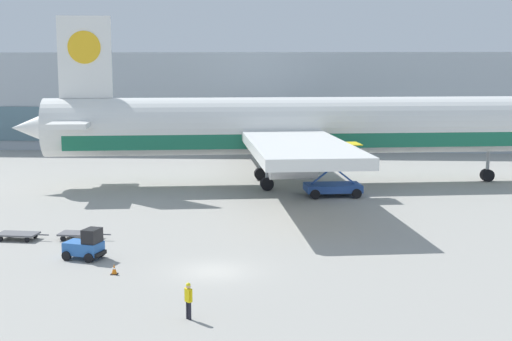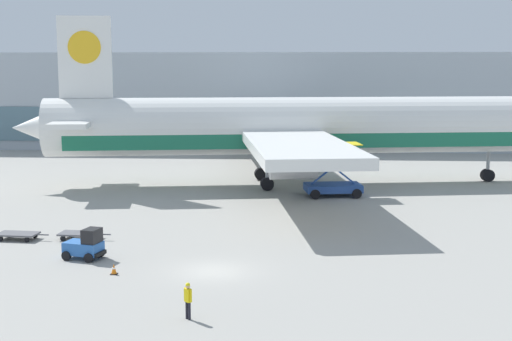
# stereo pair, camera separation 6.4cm
# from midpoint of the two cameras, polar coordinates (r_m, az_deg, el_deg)

# --- Properties ---
(ground_plane) EXTENTS (400.00, 400.00, 0.00)m
(ground_plane) POSITION_cam_midpoint_polar(r_m,az_deg,el_deg) (43.20, -3.35, -8.05)
(ground_plane) COLOR #9E9B93
(terminal_building) EXTENTS (90.00, 18.20, 14.00)m
(terminal_building) POSITION_cam_midpoint_polar(r_m,az_deg,el_deg) (109.71, -0.14, 5.70)
(terminal_building) COLOR #9EA8B2
(terminal_building) RESTS_ON ground_plane
(airplane_main) EXTENTS (57.79, 48.66, 17.00)m
(airplane_main) POSITION_cam_midpoint_polar(r_m,az_deg,el_deg) (73.16, 3.28, 3.40)
(airplane_main) COLOR white
(airplane_main) RESTS_ON ground_plane
(scissor_lift_loader) EXTENTS (5.60, 4.07, 4.99)m
(scissor_lift_loader) POSITION_cam_midpoint_polar(r_m,az_deg,el_deg) (67.37, 6.21, -0.42)
(scissor_lift_loader) COLOR #284C99
(scissor_lift_loader) RESTS_ON ground_plane
(baggage_tug_foreground) EXTENTS (2.71, 2.13, 2.00)m
(baggage_tug_foreground) POSITION_cam_midpoint_polar(r_m,az_deg,el_deg) (46.82, -13.43, -5.85)
(baggage_tug_foreground) COLOR #2D66B7
(baggage_tug_foreground) RESTS_ON ground_plane
(baggage_dolly_lead) EXTENTS (3.75, 1.71, 0.48)m
(baggage_dolly_lead) POSITION_cam_midpoint_polar(r_m,az_deg,el_deg) (53.26, -18.47, -4.87)
(baggage_dolly_lead) COLOR #56565B
(baggage_dolly_lead) RESTS_ON ground_plane
(baggage_dolly_second) EXTENTS (3.75, 1.71, 0.48)m
(baggage_dolly_second) POSITION_cam_midpoint_polar(r_m,az_deg,el_deg) (52.16, -13.88, -4.95)
(baggage_dolly_second) COLOR #56565B
(baggage_dolly_second) RESTS_ON ground_plane
(ground_crew_near) EXTENTS (0.43, 0.43, 1.84)m
(ground_crew_near) POSITION_cam_midpoint_polar(r_m,az_deg,el_deg) (35.17, -5.41, -10.08)
(ground_crew_near) COLOR black
(ground_crew_near) RESTS_ON ground_plane
(traffic_cone_near) EXTENTS (0.40, 0.40, 0.63)m
(traffic_cone_near) POSITION_cam_midpoint_polar(r_m,az_deg,el_deg) (43.25, -11.26, -7.75)
(traffic_cone_near) COLOR black
(traffic_cone_near) RESTS_ON ground_plane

